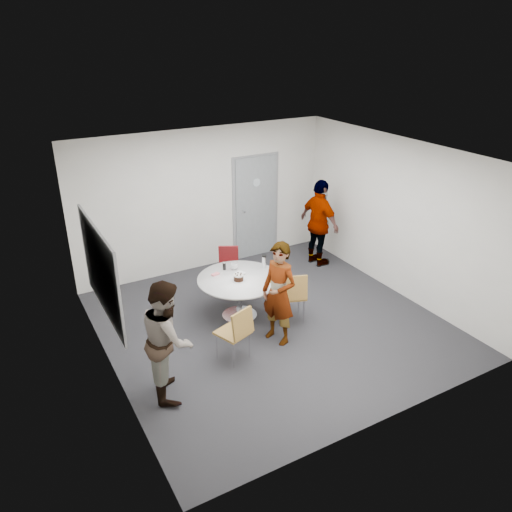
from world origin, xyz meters
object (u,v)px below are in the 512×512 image
door (256,207)px  chair_near_left (237,330)px  whiteboard (101,271)px  table (242,283)px  person_main (279,294)px  person_right (319,223)px  chair_near_right (293,293)px  chair_far (229,264)px  person_left (168,339)px

door → chair_near_left: bearing=-123.3°
whiteboard → table: (2.17, 0.25, -0.85)m
table → person_main: size_ratio=0.84×
door → person_main: door is taller
person_right → person_main: bearing=126.6°
whiteboard → chair_near_left: size_ratio=2.25×
whiteboard → table: 2.34m
chair_near_right → person_right: size_ratio=0.50×
table → person_main: person_main is taller
table → chair_near_left: bearing=-120.7°
chair_far → person_right: 2.02m
table → chair_near_left: table is taller
chair_near_right → door: bearing=92.9°
table → person_right: size_ratio=0.77×
whiteboard → chair_far: bearing=27.2°
person_left → person_right: person_right is taller
chair_near_left → person_right: bearing=16.2°
person_left → chair_near_left: bearing=-66.7°
chair_far → person_main: (-0.11, -1.87, 0.32)m
door → whiteboard: (-3.56, -2.28, 0.42)m
whiteboard → chair_near_right: 2.95m
whiteboard → chair_far: 2.90m
whiteboard → chair_near_left: whiteboard is taller
door → chair_far: 1.63m
table → person_main: bearing=-80.1°
chair_near_right → person_right: person_right is taller
whiteboard → chair_near_left: (1.55, -0.79, -0.94)m
table → person_right: (2.24, 1.02, 0.25)m
door → person_right: door is taller
person_main → chair_near_right: bearing=105.7°
person_main → table: bearing=171.0°
person_main → person_right: 2.82m
door → whiteboard: 4.25m
door → chair_near_right: bearing=-106.7°
person_left → person_right: (3.90, 2.21, 0.07)m
chair_near_right → person_left: (-2.27, -0.64, 0.27)m
door → person_main: size_ratio=1.34×
whiteboard → person_main: whiteboard is taller
table → chair_near_left: size_ratio=1.57×
person_main → person_left: person_left is taller
chair_near_left → person_main: (0.77, 0.16, 0.28)m
table → chair_near_left: 1.22m
chair_near_right → person_left: bearing=-144.7°
door → person_right: 1.33m
chair_far → chair_near_left: bearing=93.7°
table → chair_near_right: bearing=-42.1°
whiteboard → chair_near_right: size_ratio=2.21×
table → person_left: person_left is taller
whiteboard → person_left: size_ratio=1.20×
person_main → person_left: (-1.81, -0.32, 0.00)m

